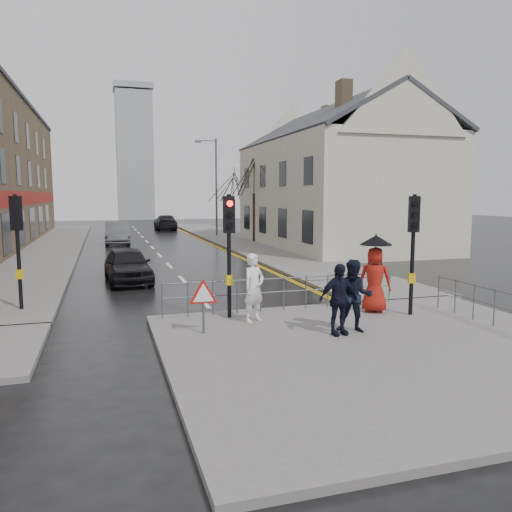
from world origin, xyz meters
TOP-DOWN VIEW (x-y plane):
  - ground at (0.00, 0.00)m, footprint 120.00×120.00m
  - near_pavement at (3.00, -3.50)m, footprint 10.00×9.00m
  - left_pavement at (-6.50, 23.00)m, footprint 4.00×44.00m
  - right_pavement at (6.50, 25.00)m, footprint 4.00×40.00m
  - pavement_bridge_right at (6.50, 3.00)m, footprint 4.00×4.20m
  - building_right_cream at (12.00, 18.00)m, footprint 9.00×16.40m
  - church_tower at (1.50, 62.00)m, footprint 5.00×5.00m
  - traffic_signal_near_left at (0.20, 0.20)m, footprint 0.28×0.27m
  - traffic_signal_near_right at (5.20, -1.00)m, footprint 0.34×0.33m
  - traffic_signal_far_left at (-5.50, 3.00)m, footprint 0.34×0.33m
  - guard_railing_front at (1.95, 0.60)m, footprint 7.14×0.04m
  - guard_railing_side at (6.50, -2.75)m, footprint 0.04×4.54m
  - warning_sign at (-0.80, -1.21)m, footprint 0.80×0.07m
  - street_lamp at (5.82, 28.00)m, footprint 1.83×0.25m
  - tree_near at (7.50, 22.00)m, footprint 2.40×2.40m
  - tree_far at (8.00, 30.00)m, footprint 2.40×2.40m
  - pedestrian_a at (0.72, -0.45)m, footprint 0.80×0.70m
  - pedestrian_b at (2.80, -2.16)m, footprint 1.10×1.03m
  - pedestrian_with_umbrella at (4.38, -0.41)m, footprint 1.11×1.01m
  - pedestrian_d at (2.31, -2.26)m, footprint 1.05×0.49m
  - car_parked at (-2.20, 7.62)m, footprint 1.96×4.28m
  - car_mid at (-2.16, 24.19)m, footprint 1.77×4.88m
  - car_far at (2.91, 38.09)m, footprint 2.27×5.24m

SIDE VIEW (x-z plane):
  - ground at x=0.00m, z-range 0.00..0.00m
  - near_pavement at x=3.00m, z-range 0.00..0.14m
  - left_pavement at x=-6.50m, z-range 0.00..0.14m
  - right_pavement at x=6.50m, z-range 0.00..0.14m
  - pavement_bridge_right at x=6.50m, z-range 0.00..0.14m
  - car_parked at x=-2.20m, z-range 0.00..1.42m
  - car_far at x=2.91m, z-range 0.00..1.50m
  - car_mid at x=-2.16m, z-range 0.00..1.60m
  - guard_railing_side at x=6.50m, z-range 0.34..1.34m
  - guard_railing_front at x=1.95m, z-range 0.36..1.36m
  - pedestrian_d at x=2.31m, z-range 0.14..1.89m
  - warning_sign at x=-0.80m, z-range 0.37..1.72m
  - pedestrian_b at x=2.80m, z-range 0.14..1.95m
  - pedestrian_a at x=0.72m, z-range 0.14..1.98m
  - pedestrian_with_umbrella at x=4.38m, z-range 0.19..2.43m
  - traffic_signal_near_left at x=0.20m, z-range 0.76..4.16m
  - traffic_signal_near_right at x=5.20m, z-range 0.76..4.16m
  - traffic_signal_far_left at x=-5.50m, z-range 0.76..4.16m
  - tree_far at x=8.00m, z-range 1.60..7.24m
  - street_lamp at x=5.82m, z-range 0.71..8.71m
  - building_right_cream at x=12.00m, z-range -0.27..9.83m
  - tree_near at x=7.50m, z-range 1.85..8.43m
  - church_tower at x=1.50m, z-range 0.00..18.00m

